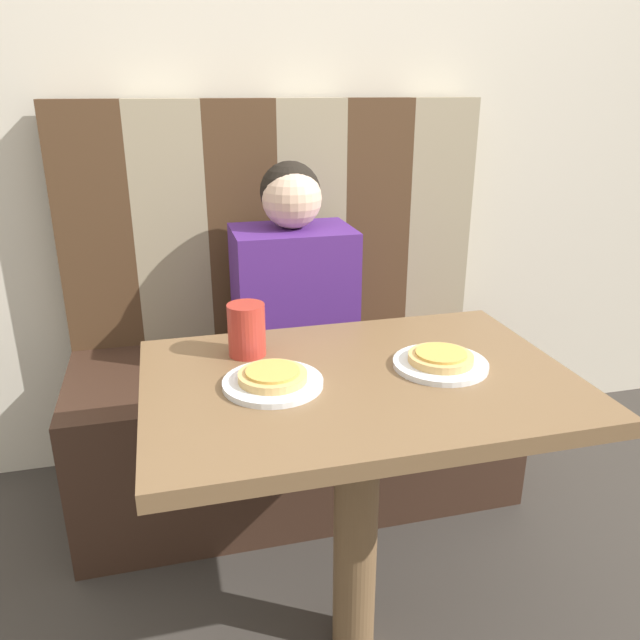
{
  "coord_description": "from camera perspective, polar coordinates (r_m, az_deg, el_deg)",
  "views": [
    {
      "loc": [
        -0.36,
        -1.1,
        1.26
      ],
      "look_at": [
        0.0,
        0.32,
        0.71
      ],
      "focal_mm": 35.0,
      "sensor_mm": 36.0,
      "label": 1
    }
  ],
  "objects": [
    {
      "name": "pizza_left",
      "position": [
        1.23,
        -4.33,
        -5.14
      ],
      "size": [
        0.14,
        0.14,
        0.02
      ],
      "color": "tan",
      "rests_on": "plate_left"
    },
    {
      "name": "pizza_right",
      "position": [
        1.33,
        11.04,
        -3.4
      ],
      "size": [
        0.14,
        0.14,
        0.02
      ],
      "color": "tan",
      "rests_on": "plate_right"
    },
    {
      "name": "wall_back",
      "position": [
        2.12,
        -4.8,
        21.55
      ],
      "size": [
        7.0,
        0.05,
        2.6
      ],
      "color": "beige",
      "rests_on": "ground_plane"
    },
    {
      "name": "plate_right",
      "position": [
        1.34,
        10.99,
        -4.03
      ],
      "size": [
        0.2,
        0.2,
        0.01
      ],
      "color": "white",
      "rests_on": "dining_table"
    },
    {
      "name": "plate_left",
      "position": [
        1.24,
        -4.31,
        -5.8
      ],
      "size": [
        0.2,
        0.2,
        0.01
      ],
      "color": "white",
      "rests_on": "dining_table"
    },
    {
      "name": "ground_plane",
      "position": [
        1.71,
        3.02,
        -27.0
      ],
      "size": [
        12.0,
        12.0,
        0.0
      ],
      "primitive_type": "plane",
      "color": "#38332D"
    },
    {
      "name": "booth_seat",
      "position": [
        2.06,
        -2.27,
        -9.35
      ],
      "size": [
        1.36,
        0.57,
        0.47
      ],
      "color": "#382319",
      "rests_on": "ground_plane"
    },
    {
      "name": "drinking_cup",
      "position": [
        1.36,
        -6.73,
        -0.89
      ],
      "size": [
        0.08,
        0.08,
        0.12
      ],
      "color": "#B23328",
      "rests_on": "dining_table"
    },
    {
      "name": "person",
      "position": [
        1.86,
        -2.5,
        4.34
      ],
      "size": [
        0.35,
        0.25,
        0.59
      ],
      "color": "#4C237A",
      "rests_on": "booth_seat"
    },
    {
      "name": "booth_backrest",
      "position": [
        2.07,
        -3.98,
        9.06
      ],
      "size": [
        1.36,
        0.08,
        0.76
      ],
      "color": "#4C331E",
      "rests_on": "booth_seat"
    },
    {
      "name": "dining_table",
      "position": [
        1.33,
        3.5,
        -9.47
      ],
      "size": [
        0.87,
        0.6,
        0.71
      ],
      "color": "brown",
      "rests_on": "ground_plane"
    }
  ]
}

